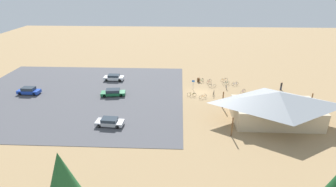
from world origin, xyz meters
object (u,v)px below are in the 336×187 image
Objects in this scene: bicycle_black_by_bin at (214,94)px; visitor_by_pavilion at (281,86)px; bicycle_blue_yard_left at (235,84)px; trash_bin at (198,80)px; bicycle_orange_mid_cluster at (224,80)px; bicycle_white_edge_south at (212,86)px; lot_sign at (193,83)px; bicycle_teal_back_row at (226,83)px; bicycle_yellow_near_porch at (192,94)px; car_blue_near_entry at (29,91)px; bicycle_silver_edge_north at (226,88)px; bicycle_red_yard_center at (209,81)px; bike_pavilion at (277,105)px; car_white_mid_lot at (114,77)px; car_silver_back_corner at (110,122)px; bicycle_purple_lone_west at (243,92)px; bicycle_orange_lone_east at (203,97)px; pine_east at (62,179)px; car_green_inner_stall at (113,92)px; bicycle_green_yard_front at (201,81)px.

visitor_by_pavilion reaches higher than bicycle_black_by_bin.
trash_bin is at bearing -12.98° from bicycle_blue_yard_left.
bicycle_white_edge_south is at bearing 49.74° from bicycle_orange_mid_cluster.
bicycle_teal_back_row is (-7.30, -2.95, -1.03)m from lot_sign.
bicycle_yellow_near_porch is 11.50m from bicycle_orange_mid_cluster.
bicycle_teal_back_row is (-5.88, 1.69, -0.07)m from trash_bin.
car_blue_near_entry reaches higher than trash_bin.
bicycle_silver_edge_north is 0.38× the size of car_blue_near_entry.
bike_pavilion is at bearing 117.83° from bicycle_red_yard_center.
car_white_mid_lot is at bearing -9.25° from bicycle_silver_edge_north.
bicycle_silver_edge_north is 26.18m from car_silver_back_corner.
trash_bin is 0.71× the size of bicycle_purple_lone_west.
bicycle_orange_mid_cluster is (-7.25, -5.10, -1.02)m from lot_sign.
trash_bin reaches higher than bicycle_orange_lone_east.
car_blue_near_entry is at bearing 1.47° from bicycle_black_by_bin.
lot_sign reaches higher than bicycle_teal_back_row.
bicycle_teal_back_row is at bearing 162.86° from bicycle_red_yard_center.
pine_east reaches higher than bike_pavilion.
bicycle_silver_edge_north is (-2.82, 0.94, 0.01)m from bicycle_white_edge_south.
bike_pavilion is 13.42m from bicycle_black_by_bin.
bike_pavilion reaches higher than lot_sign.
car_white_mid_lot is at bearing -24.48° from bicycle_orange_lone_east.
car_green_inner_stall is 34.55m from visitor_by_pavilion.
lot_sign is at bearing 64.76° from bicycle_green_yard_front.
lot_sign is 9.74m from bicycle_blue_yard_left.
bicycle_silver_edge_north is 4.79m from bicycle_red_yard_center.
visitor_by_pavilion is at bearing 167.00° from bicycle_green_yard_front.
bicycle_yellow_near_porch is (2.49, 7.86, 0.03)m from bicycle_green_yard_front.
visitor_by_pavilion is at bearing 176.60° from bicycle_white_edge_south.
car_silver_back_corner is at bearing 149.05° from car_blue_near_entry.
bike_pavilion is 9.58× the size of bicycle_white_edge_south.
lot_sign is at bearing 22.04° from bicycle_teal_back_row.
car_green_inner_stall is at bearing 2.76° from bicycle_black_by_bin.
bicycle_orange_lone_east is 2.61m from bicycle_black_by_bin.
bicycle_green_yard_front is (-15.04, -37.92, -4.96)m from pine_east.
pine_east reaches higher than bicycle_yellow_near_porch.
bicycle_purple_lone_west is at bearing -169.45° from bicycle_yellow_near_porch.
bicycle_blue_yard_left is (-7.51, -7.14, -0.01)m from bicycle_orange_lone_east.
car_green_inner_stall is at bearing 26.13° from trash_bin.
bike_pavilion is at bearing 131.26° from bicycle_black_by_bin.
car_blue_near_entry is (42.27, 6.69, 0.39)m from bicycle_blue_yard_left.
bicycle_yellow_near_porch is (10.44, 1.94, 0.01)m from bicycle_purple_lone_west.
lot_sign is 1.33× the size of bicycle_white_edge_south.
bicycle_black_by_bin is 8.66m from bicycle_orange_mid_cluster.
bicycle_green_yard_front is at bearing 7.74° from bicycle_orange_mid_cluster.
bicycle_red_yard_center is at bearing -158.07° from car_green_inner_stall.
bicycle_purple_lone_west is 0.88× the size of bicycle_red_yard_center.
bicycle_teal_back_row is 0.87× the size of bicycle_yellow_near_porch.
bicycle_teal_back_row reaches higher than bicycle_silver_edge_north.
car_silver_back_corner is at bearing 30.30° from bicycle_purple_lone_west.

